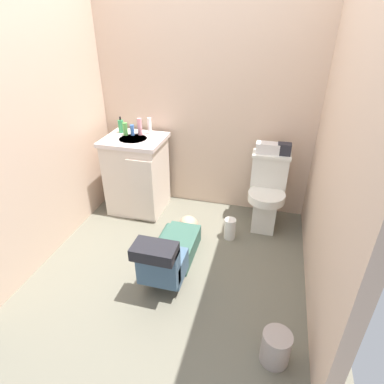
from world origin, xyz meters
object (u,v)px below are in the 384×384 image
object	(u,v)px
bottle_green	(125,129)
bottle_pink	(140,127)
person_plumber	(171,252)
tissue_box	(268,148)
bottle_blue	(132,130)
bottle_white	(150,126)
paper_towel_roll	(230,229)
soap_dispenser	(121,126)
toilet	(267,193)
toiletry_bag	(284,149)
trash_can	(276,348)
faucet	(139,129)
vanity_cabinet	(137,174)

from	to	relation	value
bottle_green	bottle_pink	xyz separation A→B (m)	(0.14, 0.05, 0.02)
person_plumber	tissue_box	size ratio (longest dim) A/B	4.84
bottle_blue	bottle_white	bearing A→B (deg)	28.53
paper_towel_roll	soap_dispenser	bearing A→B (deg)	161.72
toilet	toiletry_bag	bearing A→B (deg)	40.77
bottle_white	trash_can	size ratio (longest dim) A/B	0.73
faucet	soap_dispenser	bearing A→B (deg)	-173.99
bottle_green	bottle_white	world-z (taller)	bottle_white
toiletry_bag	bottle_green	distance (m)	1.58
person_plumber	paper_towel_roll	xyz separation A→B (m)	(0.41, 0.54, -0.07)
toiletry_bag	bottle_blue	size ratio (longest dim) A/B	1.14
soap_dispenser	bottle_green	world-z (taller)	soap_dispenser
toilet	bottle_green	bearing A→B (deg)	179.01
soap_dispenser	trash_can	bearing A→B (deg)	-42.71
tissue_box	soap_dispenser	distance (m)	1.50
bottle_green	bottle_white	bearing A→B (deg)	24.38
toiletry_bag	tissue_box	bearing A→B (deg)	180.00
person_plumber	bottle_white	bearing A→B (deg)	118.31
faucet	bottle_green	size ratio (longest dim) A/B	0.77
soap_dispenser	bottle_pink	world-z (taller)	bottle_pink
person_plumber	soap_dispenser	bearing A→B (deg)	131.22
person_plumber	bottle_blue	bearing A→B (deg)	127.29
toilet	bottle_blue	xyz separation A→B (m)	(-1.40, 0.04, 0.51)
person_plumber	toilet	bearing A→B (deg)	50.60
tissue_box	trash_can	size ratio (longest dim) A/B	0.96
toilet	faucet	distance (m)	1.45
vanity_cabinet	person_plumber	size ratio (longest dim) A/B	0.77
tissue_box	bottle_pink	xyz separation A→B (m)	(-1.28, -0.02, 0.11)
faucet	bottle_green	world-z (taller)	bottle_green
faucet	soap_dispenser	xyz separation A→B (m)	(-0.19, -0.02, 0.02)
person_plumber	trash_can	distance (m)	1.08
vanity_cabinet	trash_can	size ratio (longest dim) A/B	3.57
faucet	soap_dispenser	distance (m)	0.19
person_plumber	bottle_pink	bearing A→B (deg)	123.45
person_plumber	tissue_box	world-z (taller)	tissue_box
person_plumber	toiletry_bag	world-z (taller)	toiletry_bag
toiletry_bag	bottle_pink	size ratio (longest dim) A/B	0.72
toilet	paper_towel_roll	bearing A→B (deg)	-133.20
person_plumber	bottle_blue	world-z (taller)	bottle_blue
bottle_blue	bottle_white	size ratio (longest dim) A/B	0.65
faucet	bottle_green	distance (m)	0.14
vanity_cabinet	tissue_box	size ratio (longest dim) A/B	3.73
toilet	paper_towel_roll	xyz separation A→B (m)	(-0.30, -0.32, -0.26)
bottle_white	paper_towel_roll	distance (m)	1.31
vanity_cabinet	bottle_blue	distance (m)	0.46
toilet	tissue_box	size ratio (longest dim) A/B	3.41
vanity_cabinet	bottle_pink	world-z (taller)	bottle_pink
tissue_box	trash_can	bearing A→B (deg)	-82.27
faucet	toiletry_bag	bearing A→B (deg)	-0.86
vanity_cabinet	toiletry_bag	distance (m)	1.51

